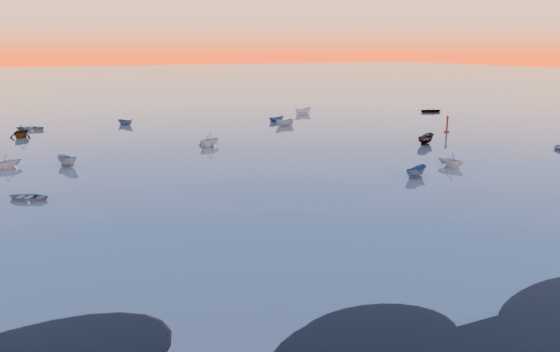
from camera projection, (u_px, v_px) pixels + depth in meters
ground at (148, 111)px, 121.05m from camera, size 600.00×600.00×0.00m
mud_lobes at (513, 290)px, 32.22m from camera, size 140.00×6.00×0.07m
moored_fleet at (216, 145)px, 79.71m from camera, size 124.00×58.00×1.20m
boat_near_center at (416, 177)px, 60.08m from camera, size 2.65×3.77×1.20m
boat_near_right at (451, 167)px, 65.08m from camera, size 4.02×2.61×1.30m
channel_marker at (447, 125)px, 90.83m from camera, size 0.84×0.84×3.00m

